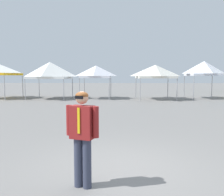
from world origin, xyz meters
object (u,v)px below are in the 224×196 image
object	(u,v)px
person_foreground	(82,132)
canopy_tent_far_right	(50,70)
canopy_tent_left_of_center	(155,72)
canopy_tent_behind_center	(204,69)
canopy_tent_behind_right	(96,72)

from	to	relation	value
person_foreground	canopy_tent_far_right	bearing A→B (deg)	109.04
canopy_tent_left_of_center	canopy_tent_behind_center	world-z (taller)	canopy_tent_behind_center
canopy_tent_behind_right	canopy_tent_behind_center	distance (m)	9.95
person_foreground	canopy_tent_left_of_center	bearing A→B (deg)	78.38
canopy_tent_behind_right	canopy_tent_left_of_center	size ratio (longest dim) A/B	0.89
person_foreground	canopy_tent_behind_right	bearing A→B (deg)	95.85
canopy_tent_behind_center	canopy_tent_left_of_center	bearing A→B (deg)	-168.68
canopy_tent_behind_center	canopy_tent_behind_right	bearing A→B (deg)	-177.44
person_foreground	canopy_tent_behind_center	bearing A→B (deg)	65.95
canopy_tent_behind_center	person_foreground	world-z (taller)	canopy_tent_behind_center
canopy_tent_behind_center	person_foreground	distance (m)	19.98
canopy_tent_left_of_center	canopy_tent_far_right	bearing A→B (deg)	179.09
canopy_tent_behind_right	canopy_tent_left_of_center	distance (m)	5.39
canopy_tent_behind_right	person_foreground	world-z (taller)	canopy_tent_behind_right
canopy_tent_far_right	canopy_tent_behind_center	size ratio (longest dim) A/B	1.03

